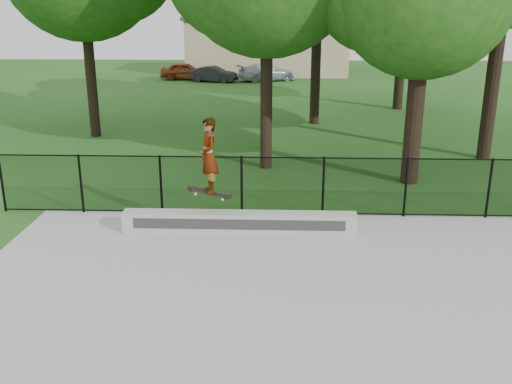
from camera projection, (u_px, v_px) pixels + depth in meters
ground at (350, 355)px, 8.57m from camera, size 100.00×100.00×0.00m
concrete_slab at (350, 354)px, 8.56m from camera, size 14.00×12.00×0.06m
grind_ledge at (239, 222)px, 13.01m from camera, size 5.32×0.40×0.48m
car_a at (186, 71)px, 40.83m from camera, size 3.54×1.46×1.21m
car_b at (214, 74)px, 39.59m from camera, size 3.14×1.87×1.07m
car_c at (267, 72)px, 40.13m from camera, size 4.08×2.99×1.18m
skater_airborne at (209, 157)px, 12.47m from camera, size 0.82×0.72×1.85m
chainlink_fence at (323, 186)px, 13.92m from camera, size 16.06×0.06×1.50m
distant_building at (267, 45)px, 44.08m from camera, size 12.40×6.40×4.30m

